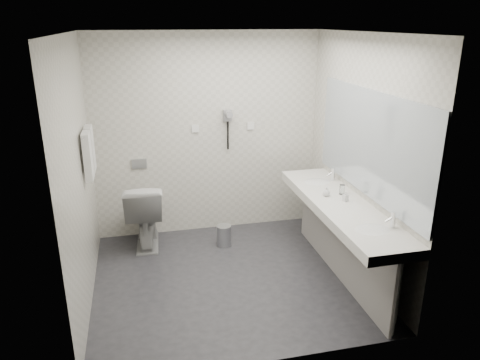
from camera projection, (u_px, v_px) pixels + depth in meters
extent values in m
plane|color=#27272C|center=(229.00, 278.00, 4.86)|extent=(2.80, 2.80, 0.00)
plane|color=silver|center=(227.00, 32.00, 4.03)|extent=(2.80, 2.80, 0.00)
plane|color=beige|center=(207.00, 136.00, 5.64)|extent=(2.80, 0.00, 2.80)
plane|color=beige|center=(265.00, 221.00, 3.25)|extent=(2.80, 0.00, 2.80)
plane|color=beige|center=(78.00, 177.00, 4.15)|extent=(0.00, 2.60, 2.60)
plane|color=beige|center=(360.00, 158.00, 4.75)|extent=(0.00, 2.60, 2.60)
cube|color=silver|center=(341.00, 207.00, 4.65)|extent=(0.55, 2.20, 0.10)
cube|color=gray|center=(340.00, 244.00, 4.80)|extent=(0.03, 2.15, 0.75)
cylinder|color=silver|center=(396.00, 299.00, 3.85)|extent=(0.06, 0.06, 0.75)
cylinder|color=silver|center=(307.00, 207.00, 5.76)|extent=(0.06, 0.06, 0.75)
cube|color=#B2BCC6|center=(370.00, 144.00, 4.49)|extent=(0.02, 2.20, 1.05)
ellipsoid|color=silver|center=(372.00, 231.00, 4.04)|extent=(0.40, 0.31, 0.05)
ellipsoid|color=silver|center=(317.00, 183.00, 5.24)|extent=(0.40, 0.31, 0.05)
cylinder|color=silver|center=(393.00, 220.00, 4.05)|extent=(0.04, 0.04, 0.15)
cylinder|color=silver|center=(333.00, 174.00, 5.25)|extent=(0.04, 0.04, 0.15)
imported|color=white|center=(346.00, 196.00, 4.65)|extent=(0.06, 0.06, 0.11)
imported|color=white|center=(326.00, 192.00, 4.79)|extent=(0.10, 0.10, 0.10)
cylinder|color=silver|center=(342.00, 189.00, 4.84)|extent=(0.08, 0.08, 0.10)
imported|color=silver|center=(145.00, 213.00, 5.50)|extent=(0.49, 0.82, 0.80)
cube|color=#B2B5BA|center=(139.00, 164.00, 5.55)|extent=(0.18, 0.02, 0.12)
cylinder|color=#B2B5BA|center=(224.00, 236.00, 5.54)|extent=(0.23, 0.23, 0.25)
cylinder|color=#B2B5BA|center=(224.00, 226.00, 5.50)|extent=(0.18, 0.18, 0.02)
cylinder|color=silver|center=(86.00, 131.00, 4.57)|extent=(0.02, 0.62, 0.02)
cube|color=silver|center=(88.00, 156.00, 4.52)|extent=(0.07, 0.24, 0.48)
cube|color=silver|center=(90.00, 149.00, 4.77)|extent=(0.07, 0.24, 0.48)
cube|color=gray|center=(227.00, 115.00, 5.59)|extent=(0.10, 0.04, 0.14)
cylinder|color=gray|center=(229.00, 114.00, 5.51)|extent=(0.08, 0.14, 0.08)
cylinder|color=black|center=(228.00, 136.00, 5.66)|extent=(0.02, 0.02, 0.35)
cube|color=silver|center=(195.00, 129.00, 5.57)|extent=(0.09, 0.02, 0.09)
cube|color=silver|center=(251.00, 126.00, 5.72)|extent=(0.09, 0.02, 0.09)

